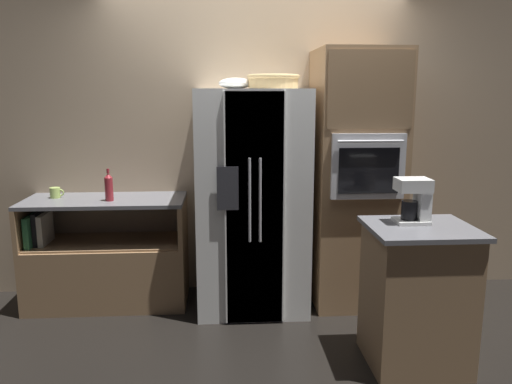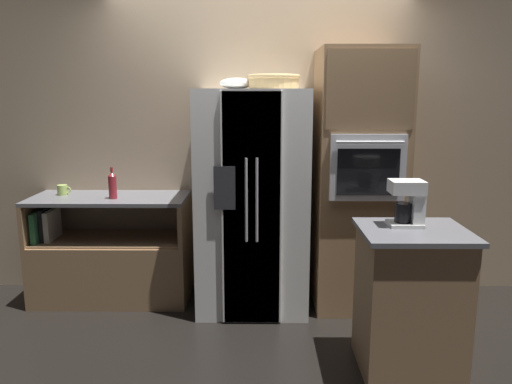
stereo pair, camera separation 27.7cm
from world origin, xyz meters
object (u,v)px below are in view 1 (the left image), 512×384
object	(u,v)px
wall_oven	(355,179)
coffee_maker	(416,199)
wicker_basket	(273,81)
bottle_tall	(109,187)
fruit_bowl	(235,83)
mug	(55,193)
refrigerator	(252,201)

from	to	relation	value
wall_oven	coffee_maker	xyz separation A→B (m)	(0.13, -0.96, 0.04)
wicker_basket	bottle_tall	world-z (taller)	wicker_basket
wall_oven	coffee_maker	size ratio (longest dim) A/B	7.21
fruit_bowl	mug	xyz separation A→B (m)	(-1.46, 0.15, -0.87)
coffee_maker	bottle_tall	bearing A→B (deg)	155.94
refrigerator	bottle_tall	distance (m)	1.13
wicker_basket	coffee_maker	world-z (taller)	wicker_basket
refrigerator	wall_oven	bearing A→B (deg)	3.01
refrigerator	wall_oven	distance (m)	0.86
refrigerator	wicker_basket	world-z (taller)	wicker_basket
fruit_bowl	refrigerator	bearing A→B (deg)	-11.18
fruit_bowl	bottle_tall	distance (m)	1.28
wall_oven	fruit_bowl	size ratio (longest dim) A/B	7.97
wicker_basket	coffee_maker	size ratio (longest dim) A/B	1.40
refrigerator	wall_oven	world-z (taller)	wall_oven
wall_oven	wicker_basket	world-z (taller)	wall_oven
wicker_basket	mug	size ratio (longest dim) A/B	3.53
wicker_basket	mug	xyz separation A→B (m)	(-1.75, 0.22, -0.88)
wall_oven	fruit_bowl	world-z (taller)	wall_oven
wicker_basket	fruit_bowl	bearing A→B (deg)	166.40
wicker_basket	coffee_maker	distance (m)	1.40
mug	coffee_maker	xyz separation A→B (m)	(2.56, -1.08, 0.14)
mug	wall_oven	bearing A→B (deg)	-2.98
wall_oven	bottle_tall	world-z (taller)	wall_oven
fruit_bowl	coffee_maker	size ratio (longest dim) A/B	0.90
fruit_bowl	mug	distance (m)	1.71
refrigerator	fruit_bowl	distance (m)	0.93
bottle_tall	coffee_maker	distance (m)	2.30
wicker_basket	fruit_bowl	xyz separation A→B (m)	(-0.28, 0.07, -0.02)
refrigerator	mug	distance (m)	1.59
coffee_maker	fruit_bowl	bearing A→B (deg)	139.62
refrigerator	bottle_tall	xyz separation A→B (m)	(-1.12, 0.03, 0.12)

